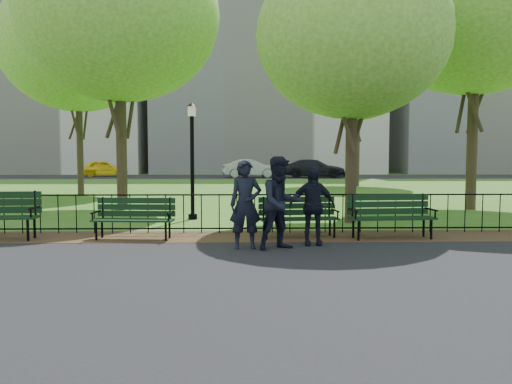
{
  "coord_description": "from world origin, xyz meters",
  "views": [
    {
      "loc": [
        -0.42,
        -9.18,
        1.72
      ],
      "look_at": [
        -0.18,
        1.5,
        0.98
      ],
      "focal_mm": 35.0,
      "sensor_mm": 36.0,
      "label": 1
    }
  ],
  "objects_px": {
    "tree_far_e": "(358,67)",
    "person_mid": "(281,203)",
    "person_left": "(246,205)",
    "tree_mid_w": "(78,46)",
    "tree_near_w": "(119,16)",
    "tree_near_e": "(353,37)",
    "park_bench_left_a": "(134,214)",
    "taxi": "(104,168)",
    "lamppost": "(192,156)",
    "sedan_silver": "(250,168)",
    "sedan_dark": "(315,169)",
    "park_bench_main": "(287,211)",
    "person_right": "(312,206)",
    "park_bench_right_a": "(390,211)",
    "tree_mid_e": "(476,3)"
  },
  "relations": [
    {
      "from": "taxi",
      "to": "sedan_dark",
      "type": "distance_m",
      "value": 18.55
    },
    {
      "from": "person_right",
      "to": "tree_near_w",
      "type": "bearing_deg",
      "value": 128.33
    },
    {
      "from": "sedan_silver",
      "to": "tree_mid_e",
      "type": "bearing_deg",
      "value": -172.99
    },
    {
      "from": "person_right",
      "to": "park_bench_right_a",
      "type": "bearing_deg",
      "value": 24.09
    },
    {
      "from": "lamppost",
      "to": "tree_far_e",
      "type": "xyz_separation_m",
      "value": [
        8.11,
        15.68,
        5.22
      ]
    },
    {
      "from": "park_bench_main",
      "to": "lamppost",
      "type": "height_order",
      "value": "lamppost"
    },
    {
      "from": "sedan_silver",
      "to": "person_left",
      "type": "bearing_deg",
      "value": 170.84
    },
    {
      "from": "lamppost",
      "to": "sedan_silver",
      "type": "xyz_separation_m",
      "value": [
        1.9,
        28.08,
        -0.97
      ]
    },
    {
      "from": "tree_far_e",
      "to": "person_mid",
      "type": "distance_m",
      "value": 22.03
    },
    {
      "from": "tree_mid_e",
      "to": "sedan_dark",
      "type": "xyz_separation_m",
      "value": [
        -1.63,
        25.47,
        -5.93
      ]
    },
    {
      "from": "tree_far_e",
      "to": "lamppost",
      "type": "bearing_deg",
      "value": -117.35
    },
    {
      "from": "tree_far_e",
      "to": "sedan_dark",
      "type": "bearing_deg",
      "value": 93.67
    },
    {
      "from": "tree_near_e",
      "to": "tree_near_w",
      "type": "bearing_deg",
      "value": 153.42
    },
    {
      "from": "tree_near_w",
      "to": "tree_mid_e",
      "type": "distance_m",
      "value": 11.54
    },
    {
      "from": "tree_mid_e",
      "to": "person_left",
      "type": "xyz_separation_m",
      "value": [
        -7.48,
        -7.04,
        -5.87
      ]
    },
    {
      "from": "park_bench_left_a",
      "to": "person_mid",
      "type": "relative_size",
      "value": 0.99
    },
    {
      "from": "person_right",
      "to": "tree_mid_e",
      "type": "bearing_deg",
      "value": 47.57
    },
    {
      "from": "park_bench_right_a",
      "to": "tree_mid_w",
      "type": "bearing_deg",
      "value": 124.94
    },
    {
      "from": "park_bench_right_a",
      "to": "lamppost",
      "type": "bearing_deg",
      "value": 138.03
    },
    {
      "from": "tree_mid_w",
      "to": "person_left",
      "type": "height_order",
      "value": "tree_mid_w"
    },
    {
      "from": "park_bench_left_a",
      "to": "taxi",
      "type": "distance_m",
      "value": 35.45
    },
    {
      "from": "person_left",
      "to": "park_bench_left_a",
      "type": "bearing_deg",
      "value": 148.29
    },
    {
      "from": "park_bench_main",
      "to": "sedan_dark",
      "type": "distance_m",
      "value": 31.72
    },
    {
      "from": "tree_near_w",
      "to": "park_bench_right_a",
      "type": "bearing_deg",
      "value": -40.43
    },
    {
      "from": "park_bench_main",
      "to": "person_left",
      "type": "relative_size",
      "value": 1.04
    },
    {
      "from": "tree_near_w",
      "to": "tree_near_e",
      "type": "relative_size",
      "value": 1.29
    },
    {
      "from": "park_bench_left_a",
      "to": "taxi",
      "type": "height_order",
      "value": "taxi"
    },
    {
      "from": "tree_near_e",
      "to": "tree_far_e",
      "type": "height_order",
      "value": "tree_far_e"
    },
    {
      "from": "lamppost",
      "to": "person_left",
      "type": "bearing_deg",
      "value": -72.07
    },
    {
      "from": "park_bench_right_a",
      "to": "tree_far_e",
      "type": "height_order",
      "value": "tree_far_e"
    },
    {
      "from": "tree_near_w",
      "to": "tree_far_e",
      "type": "bearing_deg",
      "value": 50.65
    },
    {
      "from": "tree_near_e",
      "to": "sedan_silver",
      "type": "bearing_deg",
      "value": 94.64
    },
    {
      "from": "tree_near_e",
      "to": "tree_mid_e",
      "type": "distance_m",
      "value": 6.03
    },
    {
      "from": "lamppost",
      "to": "tree_mid_w",
      "type": "relative_size",
      "value": 0.33
    },
    {
      "from": "park_bench_main",
      "to": "lamppost",
      "type": "bearing_deg",
      "value": 118.56
    },
    {
      "from": "tree_mid_e",
      "to": "tree_near_e",
      "type": "bearing_deg",
      "value": -145.16
    },
    {
      "from": "park_bench_right_a",
      "to": "lamppost",
      "type": "relative_size",
      "value": 0.57
    },
    {
      "from": "person_left",
      "to": "tree_mid_w",
      "type": "bearing_deg",
      "value": 113.21
    },
    {
      "from": "person_right",
      "to": "taxi",
      "type": "height_order",
      "value": "person_right"
    },
    {
      "from": "lamppost",
      "to": "tree_near_e",
      "type": "distance_m",
      "value": 5.3
    },
    {
      "from": "person_mid",
      "to": "sedan_dark",
      "type": "bearing_deg",
      "value": 57.09
    },
    {
      "from": "lamppost",
      "to": "person_right",
      "type": "bearing_deg",
      "value": -56.57
    },
    {
      "from": "person_left",
      "to": "person_mid",
      "type": "relative_size",
      "value": 0.96
    },
    {
      "from": "sedan_silver",
      "to": "park_bench_main",
      "type": "bearing_deg",
      "value": 172.42
    },
    {
      "from": "park_bench_left_a",
      "to": "person_mid",
      "type": "bearing_deg",
      "value": -18.02
    },
    {
      "from": "park_bench_left_a",
      "to": "sedan_silver",
      "type": "distance_m",
      "value": 31.58
    },
    {
      "from": "tree_far_e",
      "to": "person_mid",
      "type": "xyz_separation_m",
      "value": [
        -5.99,
        -20.3,
        -6.1
      ]
    },
    {
      "from": "person_left",
      "to": "tree_far_e",
      "type": "bearing_deg",
      "value": 66.32
    },
    {
      "from": "tree_near_w",
      "to": "person_right",
      "type": "bearing_deg",
      "value": -51.95
    },
    {
      "from": "person_right",
      "to": "person_left",
      "type": "bearing_deg",
      "value": -165.03
    }
  ]
}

